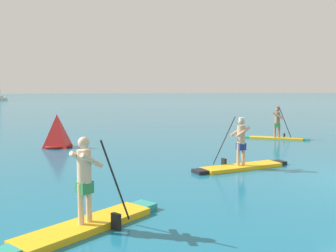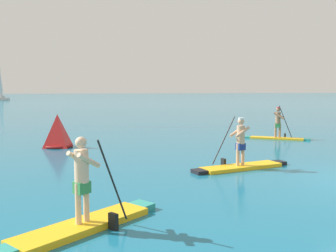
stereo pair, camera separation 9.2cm
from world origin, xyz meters
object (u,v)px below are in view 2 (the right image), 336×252
Objects in this scene: paddleboarder_near_left at (84,213)px; paddleboarder_mid_center at (240,160)px; race_marker_buoy at (58,132)px; sailboat_left_horizon at (1,96)px; paddleboarder_far_right at (278,131)px.

paddleboarder_mid_center is (5.08, 4.29, 0.00)m from paddleboarder_near_left.
paddleboarder_near_left is 6.65m from paddleboarder_mid_center.
race_marker_buoy is at bearing 58.15° from paddleboarder_near_left.
paddleboarder_mid_center is at bearing -46.21° from race_marker_buoy.
paddleboarder_near_left reaches higher than race_marker_buoy.
sailboat_left_horizon is at bearing 64.06° from paddleboarder_near_left.
paddleboarder_mid_center is 1.20× the size of paddleboarder_far_right.
paddleboarder_near_left reaches higher than paddleboarder_mid_center.
paddleboarder_near_left is 0.86× the size of paddleboarder_mid_center.
paddleboarder_near_left is at bearing -85.14° from race_marker_buoy.
race_marker_buoy is 0.20× the size of sailboat_left_horizon.
paddleboarder_far_right is at bearing 1.00° from race_marker_buoy.
race_marker_buoy is 77.22m from sailboat_left_horizon.
paddleboarder_far_right is at bearing 10.04° from paddleboarder_near_left.
paddleboarder_near_left is 10.57m from race_marker_buoy.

